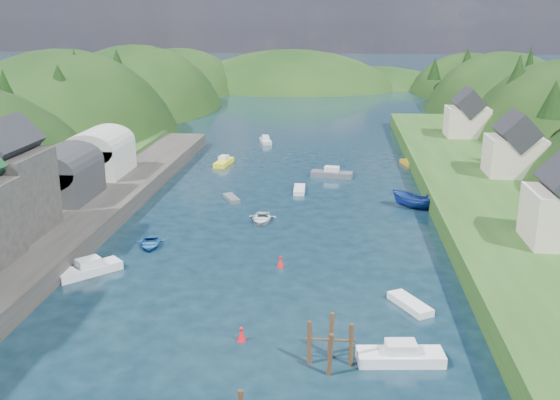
# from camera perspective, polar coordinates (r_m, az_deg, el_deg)

# --- Properties ---
(ground) EXTENTS (600.00, 600.00, 0.00)m
(ground) POSITION_cam_1_polar(r_m,az_deg,el_deg) (87.72, 1.35, 1.59)
(ground) COLOR black
(ground) RESTS_ON ground
(hillside_left) EXTENTS (44.00, 245.56, 52.00)m
(hillside_left) POSITION_cam_1_polar(r_m,az_deg,el_deg) (124.63, -18.91, 1.42)
(hillside_left) COLOR black
(hillside_left) RESTS_ON ground
(hillside_right) EXTENTS (36.00, 245.56, 48.00)m
(hillside_right) POSITION_cam_1_polar(r_m,az_deg,el_deg) (120.13, 24.19, 0.60)
(hillside_right) COLOR black
(hillside_right) RESTS_ON ground
(far_hills) EXTENTS (103.00, 68.00, 44.00)m
(far_hills) POSITION_cam_1_polar(r_m,az_deg,el_deg) (211.25, 4.09, 7.46)
(far_hills) COLOR black
(far_hills) RESTS_ON ground
(hill_trees) EXTENTS (89.94, 149.34, 12.00)m
(hill_trees) POSITION_cam_1_polar(r_m,az_deg,el_deg) (99.93, 3.00, 9.95)
(hill_trees) COLOR black
(hill_trees) RESTS_ON ground
(quay_left) EXTENTS (12.00, 110.00, 2.00)m
(quay_left) POSITION_cam_1_polar(r_m,az_deg,el_deg) (65.88, -22.02, -3.92)
(quay_left) COLOR #2D2B28
(quay_left) RESTS_ON ground
(boat_sheds) EXTENTS (7.00, 21.00, 7.50)m
(boat_sheds) POSITION_cam_1_polar(r_m,az_deg,el_deg) (82.02, -17.67, 3.53)
(boat_sheds) COLOR #2D2D30
(boat_sheds) RESTS_ON quay_left
(terrace_right) EXTENTS (16.00, 120.00, 2.40)m
(terrace_right) POSITION_cam_1_polar(r_m,az_deg,el_deg) (79.89, 19.01, 0.05)
(terrace_right) COLOR #234719
(terrace_right) RESTS_ON ground
(right_bank_cottages) EXTENTS (9.00, 59.24, 8.41)m
(right_bank_cottages) POSITION_cam_1_polar(r_m,az_deg,el_deg) (87.39, 19.99, 4.47)
(right_bank_cottages) COLOR beige
(right_bank_cottages) RESTS_ON terrace_right
(piling_cluster_far) EXTENTS (3.36, 3.12, 3.66)m
(piling_cluster_far) POSITION_cam_1_polar(r_m,az_deg,el_deg) (43.20, 4.61, -13.28)
(piling_cluster_far) COLOR #382314
(piling_cluster_far) RESTS_ON ground
(channel_buoy_near) EXTENTS (0.70, 0.70, 1.10)m
(channel_buoy_near) POSITION_cam_1_polar(r_m,az_deg,el_deg) (46.28, -3.53, -12.19)
(channel_buoy_near) COLOR red
(channel_buoy_near) RESTS_ON ground
(channel_buoy_far) EXTENTS (0.70, 0.70, 1.10)m
(channel_buoy_far) POSITION_cam_1_polar(r_m,az_deg,el_deg) (58.67, 0.05, -5.69)
(channel_buoy_far) COLOR red
(channel_buoy_far) RESTS_ON ground
(moored_boats) EXTENTS (37.31, 97.16, 2.25)m
(moored_boats) POSITION_cam_1_polar(r_m,az_deg,el_deg) (61.10, -1.62, -4.63)
(moored_boats) COLOR silver
(moored_boats) RESTS_ON ground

